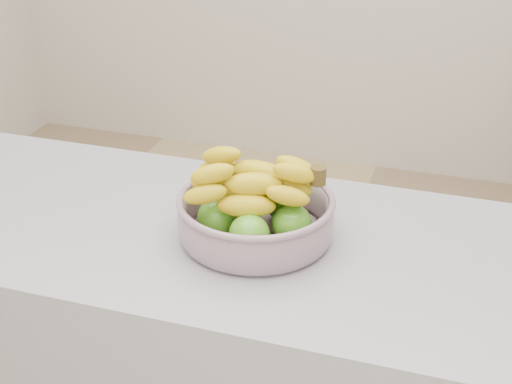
% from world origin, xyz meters
% --- Properties ---
extents(fruit_bowl, '(0.31, 0.31, 0.16)m').
position_xyz_m(fruit_bowl, '(0.07, -0.30, 0.96)').
color(fruit_bowl, '#9DA8BC').
rests_on(fruit_bowl, counter).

